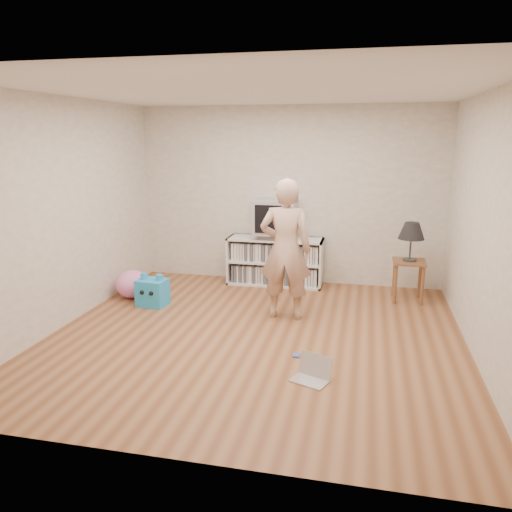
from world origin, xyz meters
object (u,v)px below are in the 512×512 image
object	(u,v)px
laptop	(313,373)
plush_blue	(152,292)
media_unit	(275,261)
plush_pink	(132,284)
person	(285,250)
side_table	(409,270)
crt_tv	(276,217)
table_lamp	(412,232)
dvd_deck	(275,236)

from	to	relation	value
laptop	plush_blue	size ratio (longest dim) A/B	0.92
media_unit	plush_pink	distance (m)	2.10
plush_pink	person	bearing A→B (deg)	-8.00
plush_pink	side_table	bearing A→B (deg)	10.57
crt_tv	table_lamp	xyz separation A→B (m)	(1.88, -0.37, -0.08)
crt_tv	plush_blue	distance (m)	2.08
side_table	plush_blue	size ratio (longest dim) A/B	1.30
table_lamp	side_table	bearing A→B (deg)	0.00
media_unit	laptop	world-z (taller)	media_unit
table_lamp	plush_blue	bearing A→B (deg)	-164.03
side_table	table_lamp	distance (m)	0.53
person	laptop	bearing A→B (deg)	107.02
crt_tv	plush_pink	xyz separation A→B (m)	(-1.79, -1.05, -0.83)
plush_blue	plush_pink	size ratio (longest dim) A/B	0.95
person	plush_blue	xyz separation A→B (m)	(-1.76, 0.06, -0.67)
dvd_deck	side_table	size ratio (longest dim) A/B	0.82
table_lamp	dvd_deck	bearing A→B (deg)	168.85
side_table	media_unit	bearing A→B (deg)	168.39
laptop	media_unit	bearing A→B (deg)	128.63
side_table	person	size ratio (longest dim) A/B	0.32
media_unit	crt_tv	distance (m)	0.67
plush_pink	laptop	bearing A→B (deg)	-34.57
crt_tv	side_table	distance (m)	2.01
plush_pink	media_unit	bearing A→B (deg)	30.83
dvd_deck	table_lamp	size ratio (longest dim) A/B	0.87
table_lamp	plush_pink	xyz separation A→B (m)	(-3.67, -0.69, -0.75)
media_unit	laptop	size ratio (longest dim) A/B	3.59
dvd_deck	plush_blue	world-z (taller)	dvd_deck
laptop	plush_blue	bearing A→B (deg)	166.63
side_table	plush_blue	bearing A→B (deg)	-164.03
media_unit	table_lamp	world-z (taller)	table_lamp
laptop	plush_pink	xyz separation A→B (m)	(-2.68, 1.85, 0.13)
dvd_deck	laptop	bearing A→B (deg)	-73.03
media_unit	side_table	size ratio (longest dim) A/B	2.55
dvd_deck	person	size ratio (longest dim) A/B	0.27
person	table_lamp	bearing A→B (deg)	-148.12
crt_tv	laptop	distance (m)	3.18
plush_blue	dvd_deck	bearing A→B (deg)	48.96
side_table	plush_pink	distance (m)	3.74
table_lamp	plush_blue	size ratio (longest dim) A/B	1.22
dvd_deck	plush_blue	xyz separation A→B (m)	(-1.39, -1.30, -0.56)
media_unit	dvd_deck	xyz separation A→B (m)	(0.00, -0.02, 0.39)
media_unit	side_table	world-z (taller)	media_unit
media_unit	table_lamp	bearing A→B (deg)	-11.61
dvd_deck	crt_tv	bearing A→B (deg)	-90.00
person	side_table	bearing A→B (deg)	-148.12
dvd_deck	laptop	distance (m)	3.11
laptop	person	bearing A→B (deg)	130.20
person	laptop	size ratio (longest dim) A/B	4.34
dvd_deck	plush_pink	world-z (taller)	dvd_deck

